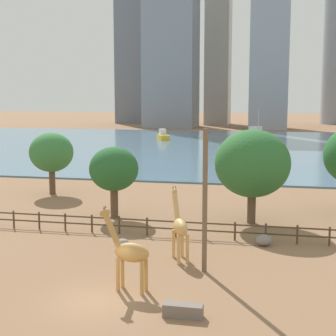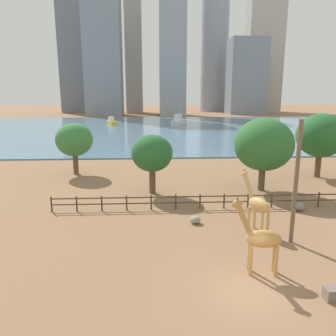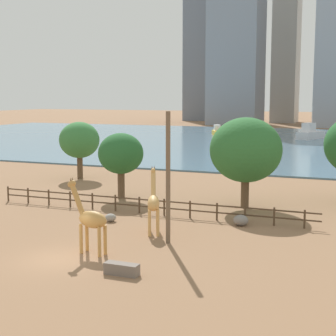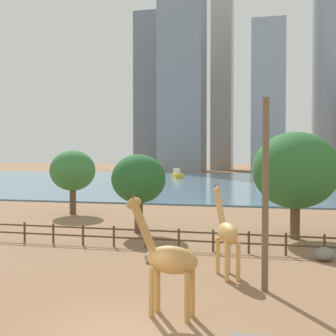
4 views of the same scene
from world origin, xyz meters
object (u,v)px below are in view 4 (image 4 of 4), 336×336
(boulder_near_fence, at_px, (324,254))
(tree_center_broad, at_px, (295,170))
(giraffe_companion, at_px, (168,259))
(boat_ferry, at_px, (263,175))
(tree_right_tall, at_px, (73,171))
(giraffe_tall, at_px, (227,233))
(utility_pole, at_px, (265,195))
(tree_left_large, at_px, (139,179))
(boat_sailboat, at_px, (177,175))
(boulder_by_pole, at_px, (152,257))

(boulder_near_fence, height_order, tree_center_broad, tree_center_broad)
(giraffe_companion, xyz_separation_m, boat_ferry, (2.84, 84.66, -0.69))
(giraffe_companion, relative_size, tree_right_tall, 0.70)
(boulder_near_fence, bearing_deg, giraffe_tall, -140.40)
(utility_pole, height_order, tree_left_large, utility_pole)
(boulder_near_fence, distance_m, boat_ferry, 75.24)
(boulder_near_fence, relative_size, tree_left_large, 0.18)
(giraffe_companion, bearing_deg, utility_pole, -123.85)
(utility_pole, xyz_separation_m, tree_center_broad, (2.00, 11.93, 0.63))
(giraffe_tall, relative_size, boulder_near_fence, 4.03)
(boat_sailboat, bearing_deg, tree_center_broad, -6.54)
(tree_center_broad, bearing_deg, giraffe_tall, -110.49)
(giraffe_companion, bearing_deg, boat_sailboat, -69.43)
(giraffe_tall, height_order, tree_right_tall, tree_right_tall)
(boulder_by_pole, bearing_deg, boat_sailboat, 100.85)
(boat_sailboat, bearing_deg, utility_pole, -10.24)
(giraffe_tall, bearing_deg, giraffe_companion, 140.04)
(tree_left_large, bearing_deg, boulder_near_fence, -24.90)
(boulder_by_pole, bearing_deg, utility_pole, -31.11)
(giraffe_companion, height_order, boat_ferry, boat_ferry)
(giraffe_tall, distance_m, tree_right_tall, 24.61)
(utility_pole, distance_m, boat_ferry, 81.10)
(tree_left_large, height_order, tree_center_broad, tree_center_broad)
(boat_sailboat, bearing_deg, boulder_by_pole, -13.63)
(tree_left_large, bearing_deg, tree_right_tall, 138.13)
(utility_pole, relative_size, tree_right_tall, 1.30)
(utility_pole, height_order, boulder_by_pole, utility_pole)
(tree_right_tall, relative_size, boat_sailboat, 1.11)
(boulder_near_fence, height_order, boat_ferry, boat_ferry)
(tree_center_broad, bearing_deg, utility_pole, -99.51)
(boulder_by_pole, distance_m, tree_center_broad, 12.31)
(boulder_near_fence, relative_size, tree_right_tall, 0.17)
(giraffe_tall, distance_m, utility_pole, 3.24)
(boulder_by_pole, height_order, boat_ferry, boat_ferry)
(giraffe_companion, height_order, boulder_near_fence, giraffe_companion)
(tree_left_large, relative_size, boat_ferry, 0.72)
(boat_ferry, bearing_deg, boat_sailboat, 104.43)
(utility_pole, bearing_deg, boulder_near_fence, 62.01)
(tree_left_large, bearing_deg, utility_pole, -51.89)
(utility_pole, relative_size, boat_ferry, 1.00)
(tree_center_broad, bearing_deg, tree_right_tall, 158.62)
(boulder_near_fence, distance_m, boulder_by_pole, 9.33)
(giraffe_companion, relative_size, boat_sailboat, 0.77)
(giraffe_tall, xyz_separation_m, tree_center_broad, (3.77, 10.08, 2.63))
(utility_pole, height_order, boulder_near_fence, utility_pole)
(giraffe_companion, bearing_deg, tree_left_large, -60.33)
(tree_left_large, bearing_deg, giraffe_tall, -53.08)
(boat_ferry, bearing_deg, utility_pole, -157.76)
(boulder_by_pole, bearing_deg, giraffe_tall, -22.50)
(boulder_by_pole, bearing_deg, tree_right_tall, 127.35)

